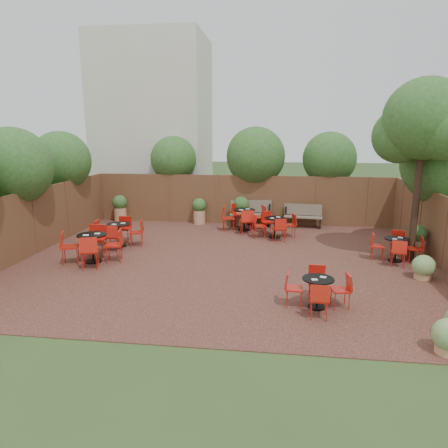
# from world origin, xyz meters

# --- Properties ---
(ground) EXTENTS (80.00, 80.00, 0.00)m
(ground) POSITION_xyz_m (0.00, 0.00, 0.00)
(ground) COLOR #354F23
(ground) RESTS_ON ground
(courtyard_paving) EXTENTS (12.00, 10.00, 0.02)m
(courtyard_paving) POSITION_xyz_m (0.00, 0.00, 0.01)
(courtyard_paving) COLOR #331B15
(courtyard_paving) RESTS_ON ground
(fence_back) EXTENTS (12.00, 0.08, 2.00)m
(fence_back) POSITION_xyz_m (0.00, 5.00, 1.00)
(fence_back) COLOR brown
(fence_back) RESTS_ON ground
(fence_left) EXTENTS (0.08, 10.00, 2.00)m
(fence_left) POSITION_xyz_m (-6.00, 0.00, 1.00)
(fence_left) COLOR brown
(fence_left) RESTS_ON ground
(fence_right) EXTENTS (0.08, 10.00, 2.00)m
(fence_right) POSITION_xyz_m (6.00, 0.00, 1.00)
(fence_right) COLOR brown
(fence_right) RESTS_ON ground
(neighbour_building) EXTENTS (5.00, 4.00, 8.00)m
(neighbour_building) POSITION_xyz_m (-4.50, 8.00, 4.00)
(neighbour_building) COLOR beige
(neighbour_building) RESTS_ON ground
(overhang_foliage) EXTENTS (16.00, 10.69, 2.79)m
(overhang_foliage) POSITION_xyz_m (-1.13, 2.23, 2.73)
(overhang_foliage) COLOR #28551B
(overhang_foliage) RESTS_ON ground
(courtyard_tree) EXTENTS (2.52, 2.42, 5.18)m
(courtyard_tree) POSITION_xyz_m (5.39, 0.81, 3.90)
(courtyard_tree) COLOR black
(courtyard_tree) RESTS_ON courtyard_paving
(park_bench_left) EXTENTS (1.70, 0.75, 1.02)m
(park_bench_left) POSITION_xyz_m (0.40, 4.63, 0.54)
(park_bench_left) COLOR brown
(park_bench_left) RESTS_ON courtyard_paving
(park_bench_right) EXTENTS (1.52, 0.63, 0.91)m
(park_bench_right) POSITION_xyz_m (2.46, 4.62, 0.49)
(park_bench_right) COLOR brown
(park_bench_right) RESTS_ON courtyard_paving
(bistro_tables) EXTENTS (10.34, 8.36, 0.95)m
(bistro_tables) POSITION_xyz_m (-0.34, 0.98, 0.46)
(bistro_tables) COLOR black
(bistro_tables) RESTS_ON courtyard_paving
(planters) EXTENTS (11.32, 4.17, 1.16)m
(planters) POSITION_xyz_m (-0.77, 4.04, 0.61)
(planters) COLOR tan
(planters) RESTS_ON courtyard_paving
(low_shrubs) EXTENTS (1.39, 4.34, 0.66)m
(low_shrubs) POSITION_xyz_m (4.80, -3.25, 0.33)
(low_shrubs) COLOR tan
(low_shrubs) RESTS_ON courtyard_paving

